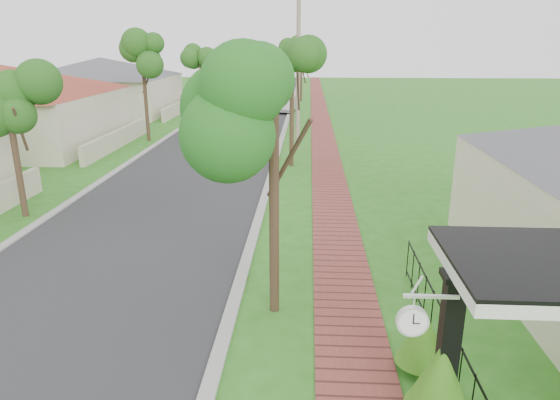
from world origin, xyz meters
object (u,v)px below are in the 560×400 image
(parked_car_red, at_px, (258,124))
(parked_car_white, at_px, (287,104))
(porch_post, at_px, (447,354))
(station_clock, at_px, (414,319))
(near_tree, at_px, (274,109))
(utility_pole, at_px, (298,69))

(parked_car_red, height_order, parked_car_white, parked_car_red)
(porch_post, xyz_separation_m, station_clock, (-0.67, -0.40, 0.83))
(parked_car_red, height_order, station_clock, station_clock)
(near_tree, xyz_separation_m, utility_pole, (0.09, 17.88, -0.12))
(porch_post, bearing_deg, station_clock, -149.18)
(parked_car_red, distance_m, station_clock, 26.67)
(utility_pole, bearing_deg, near_tree, -90.29)
(porch_post, distance_m, parked_car_red, 26.38)
(utility_pole, height_order, station_clock, utility_pole)
(parked_car_red, bearing_deg, near_tree, -86.37)
(near_tree, bearing_deg, parked_car_white, 92.06)
(near_tree, bearing_deg, porch_post, -46.68)
(parked_car_white, relative_size, station_clock, 4.56)
(parked_car_red, xyz_separation_m, station_clock, (4.88, -26.19, 1.29))
(utility_pole, bearing_deg, parked_car_white, 94.75)
(parked_car_red, bearing_deg, parked_car_white, 79.69)
(parked_car_white, height_order, near_tree, near_tree)
(porch_post, height_order, station_clock, porch_post)
(near_tree, bearing_deg, parked_car_red, 96.56)
(parked_car_red, relative_size, near_tree, 0.69)
(porch_post, xyz_separation_m, parked_car_red, (-5.55, 25.79, -0.46))
(porch_post, relative_size, parked_car_red, 0.65)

